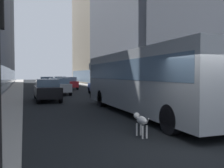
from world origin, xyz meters
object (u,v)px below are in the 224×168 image
at_px(transit_bus, 144,78).
at_px(car_white_van, 46,82).
at_px(car_grey_wagon, 60,81).
at_px(car_blue_hatchback, 102,86).
at_px(car_black_suv, 47,90).
at_px(pedestrian_in_coat, 213,92).
at_px(car_silver_sedan, 59,86).
at_px(dalmatian_dog, 141,120).
at_px(car_red_coupe, 68,83).

distance_m(transit_bus, car_white_van, 28.02).
distance_m(car_white_van, car_grey_wagon, 3.95).
bearing_deg(car_blue_hatchback, transit_bus, -97.42).
height_order(car_black_suv, pedestrian_in_coat, pedestrian_in_coat).
relative_size(transit_bus, car_silver_sedan, 2.70).
bearing_deg(car_white_van, pedestrian_in_coat, -76.79).
xyz_separation_m(transit_bus, car_black_suv, (-4.00, 8.08, -0.95)).
distance_m(car_blue_hatchback, dalmatian_dog, 16.78).
relative_size(car_white_van, car_blue_hatchback, 1.07).
bearing_deg(car_silver_sedan, car_blue_hatchback, -18.58).
height_order(transit_bus, car_black_suv, transit_bus).
height_order(transit_bus, car_blue_hatchback, transit_bus).
relative_size(car_grey_wagon, car_silver_sedan, 1.08).
distance_m(car_silver_sedan, dalmatian_dog, 17.70).
height_order(car_silver_sedan, dalmatian_dog, car_silver_sedan).
xyz_separation_m(transit_bus, car_blue_hatchback, (1.60, 12.28, -0.96)).
xyz_separation_m(car_white_van, car_grey_wagon, (2.40, 3.13, 0.00)).
bearing_deg(car_black_suv, transit_bus, -63.66).
height_order(transit_bus, pedestrian_in_coat, transit_bus).
distance_m(transit_bus, car_red_coupe, 22.62).
bearing_deg(car_blue_hatchback, car_white_van, 104.37).
xyz_separation_m(car_white_van, car_black_suv, (-1.60, -19.82, 0.00)).
bearing_deg(car_grey_wagon, pedestrian_in_coat, -82.38).
relative_size(car_white_van, pedestrian_in_coat, 2.48).
xyz_separation_m(car_red_coupe, car_silver_sedan, (-2.40, -8.97, -0.00)).
relative_size(car_white_van, car_black_suv, 0.88).
xyz_separation_m(car_grey_wagon, car_silver_sedan, (-2.40, -17.41, -0.00)).
distance_m(car_grey_wagon, car_silver_sedan, 17.57).
bearing_deg(car_blue_hatchback, pedestrian_in_coat, -78.27).
height_order(transit_bus, car_grey_wagon, transit_bus).
relative_size(transit_bus, car_black_suv, 2.42).
height_order(car_silver_sedan, car_black_suv, same).
bearing_deg(car_grey_wagon, dalmatian_dog, -93.53).
bearing_deg(transit_bus, car_blue_hatchback, 82.58).
height_order(car_white_van, car_grey_wagon, same).
bearing_deg(car_white_van, transit_bus, -85.08).
distance_m(transit_bus, car_grey_wagon, 31.05).
xyz_separation_m(car_grey_wagon, car_blue_hatchback, (1.60, -18.75, -0.00)).
relative_size(car_red_coupe, car_silver_sedan, 1.11).
relative_size(car_black_suv, car_blue_hatchback, 1.21).
bearing_deg(transit_bus, car_grey_wagon, 90.00).
bearing_deg(car_white_van, car_grey_wagon, 52.55).
xyz_separation_m(dalmatian_dog, pedestrian_in_coat, (6.32, 4.05, 0.50)).
relative_size(transit_bus, car_red_coupe, 2.44).
bearing_deg(car_black_suv, pedestrian_in_coat, -44.80).
distance_m(car_silver_sedan, pedestrian_in_coat, 15.14).
bearing_deg(car_black_suv, car_red_coupe, 74.60).
relative_size(car_black_suv, dalmatian_dog, 4.96).
distance_m(car_grey_wagon, car_blue_hatchback, 18.82).
relative_size(car_silver_sedan, dalmatian_dog, 4.43).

